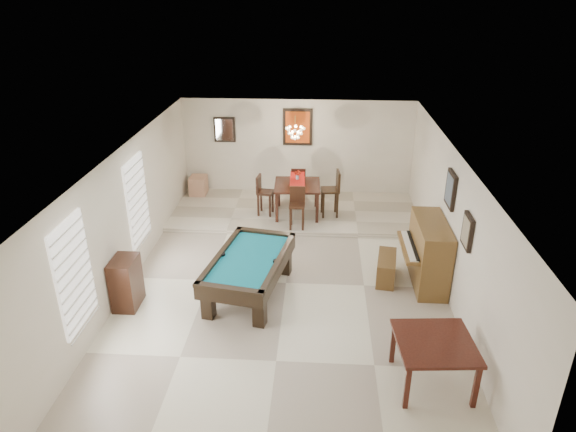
# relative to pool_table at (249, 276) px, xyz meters

# --- Properties ---
(ground_plane) EXTENTS (6.00, 9.00, 0.02)m
(ground_plane) POSITION_rel_pool_table_xyz_m (0.65, 0.40, -0.38)
(ground_plane) COLOR beige
(wall_back) EXTENTS (6.00, 0.04, 2.60)m
(wall_back) POSITION_rel_pool_table_xyz_m (0.65, 4.90, 0.93)
(wall_back) COLOR silver
(wall_back) RESTS_ON ground_plane
(wall_front) EXTENTS (6.00, 0.04, 2.60)m
(wall_front) POSITION_rel_pool_table_xyz_m (0.65, -4.10, 0.93)
(wall_front) COLOR silver
(wall_front) RESTS_ON ground_plane
(wall_left) EXTENTS (0.04, 9.00, 2.60)m
(wall_left) POSITION_rel_pool_table_xyz_m (-2.35, 0.40, 0.93)
(wall_left) COLOR silver
(wall_left) RESTS_ON ground_plane
(wall_right) EXTENTS (0.04, 9.00, 2.60)m
(wall_right) POSITION_rel_pool_table_xyz_m (3.65, 0.40, 0.93)
(wall_right) COLOR silver
(wall_right) RESTS_ON ground_plane
(ceiling) EXTENTS (6.00, 9.00, 0.04)m
(ceiling) POSITION_rel_pool_table_xyz_m (0.65, 0.40, 2.23)
(ceiling) COLOR white
(ceiling) RESTS_ON wall_back
(dining_step) EXTENTS (6.00, 2.50, 0.12)m
(dining_step) POSITION_rel_pool_table_xyz_m (0.65, 3.65, -0.31)
(dining_step) COLOR beige
(dining_step) RESTS_ON ground_plane
(window_left_front) EXTENTS (0.06, 1.00, 1.70)m
(window_left_front) POSITION_rel_pool_table_xyz_m (-2.32, -1.80, 1.03)
(window_left_front) COLOR white
(window_left_front) RESTS_ON wall_left
(window_left_rear) EXTENTS (0.06, 1.00, 1.70)m
(window_left_rear) POSITION_rel_pool_table_xyz_m (-2.32, 1.00, 1.03)
(window_left_rear) COLOR white
(window_left_rear) RESTS_ON wall_left
(pool_table) EXTENTS (1.59, 2.40, 0.74)m
(pool_table) POSITION_rel_pool_table_xyz_m (0.00, 0.00, 0.00)
(pool_table) COLOR black
(pool_table) RESTS_ON ground_plane
(square_table) EXTENTS (1.15, 1.15, 0.74)m
(square_table) POSITION_rel_pool_table_xyz_m (2.92, -2.16, 0.00)
(square_table) COLOR #35140D
(square_table) RESTS_ON ground_plane
(upright_piano) EXTENTS (0.85, 1.51, 1.26)m
(upright_piano) POSITION_rel_pool_table_xyz_m (3.20, 0.63, 0.26)
(upright_piano) COLOR brown
(upright_piano) RESTS_ON ground_plane
(piano_bench) EXTENTS (0.47, 0.92, 0.49)m
(piano_bench) POSITION_rel_pool_table_xyz_m (2.58, 0.68, -0.13)
(piano_bench) COLOR brown
(piano_bench) RESTS_ON ground_plane
(apothecary_chest) EXTENTS (0.41, 0.62, 0.93)m
(apothecary_chest) POSITION_rel_pool_table_xyz_m (-2.13, -0.51, 0.10)
(apothecary_chest) COLOR black
(apothecary_chest) RESTS_ON ground_plane
(dining_table) EXTENTS (1.12, 1.12, 0.90)m
(dining_table) POSITION_rel_pool_table_xyz_m (0.72, 3.39, 0.20)
(dining_table) COLOR black
(dining_table) RESTS_ON dining_step
(flower_vase) EXTENTS (0.14, 0.14, 0.22)m
(flower_vase) POSITION_rel_pool_table_xyz_m (0.72, 3.39, 0.76)
(flower_vase) COLOR #AC1F0E
(flower_vase) RESTS_ON dining_table
(dining_chair_south) EXTENTS (0.36, 0.36, 0.96)m
(dining_chair_south) POSITION_rel_pool_table_xyz_m (0.75, 2.63, 0.23)
(dining_chair_south) COLOR black
(dining_chair_south) RESTS_ON dining_step
(dining_chair_north) EXTENTS (0.37, 0.37, 0.97)m
(dining_chair_north) POSITION_rel_pool_table_xyz_m (0.71, 4.09, 0.24)
(dining_chair_north) COLOR black
(dining_chair_north) RESTS_ON dining_step
(dining_chair_west) EXTENTS (0.41, 0.41, 0.98)m
(dining_chair_west) POSITION_rel_pool_table_xyz_m (-0.05, 3.34, 0.24)
(dining_chair_west) COLOR black
(dining_chair_west) RESTS_ON dining_step
(dining_chair_east) EXTENTS (0.46, 0.46, 1.12)m
(dining_chair_east) POSITION_rel_pool_table_xyz_m (1.50, 3.37, 0.31)
(dining_chair_east) COLOR black
(dining_chair_east) RESTS_ON dining_step
(corner_bench) EXTENTS (0.42, 0.53, 0.47)m
(corner_bench) POSITION_rel_pool_table_xyz_m (-1.98, 4.54, -0.01)
(corner_bench) COLOR tan
(corner_bench) RESTS_ON dining_step
(chandelier) EXTENTS (0.44, 0.44, 0.60)m
(chandelier) POSITION_rel_pool_table_xyz_m (0.65, 3.60, 1.83)
(chandelier) COLOR #FFE5B2
(chandelier) RESTS_ON ceiling
(back_painting) EXTENTS (0.75, 0.06, 0.95)m
(back_painting) POSITION_rel_pool_table_xyz_m (0.65, 4.86, 1.53)
(back_painting) COLOR #D84C14
(back_painting) RESTS_ON wall_back
(back_mirror) EXTENTS (0.55, 0.06, 0.65)m
(back_mirror) POSITION_rel_pool_table_xyz_m (-1.25, 4.86, 1.43)
(back_mirror) COLOR white
(back_mirror) RESTS_ON wall_back
(right_picture_upper) EXTENTS (0.06, 0.55, 0.65)m
(right_picture_upper) POSITION_rel_pool_table_xyz_m (3.61, 0.70, 1.53)
(right_picture_upper) COLOR slate
(right_picture_upper) RESTS_ON wall_right
(right_picture_lower) EXTENTS (0.06, 0.45, 0.55)m
(right_picture_lower) POSITION_rel_pool_table_xyz_m (3.61, -0.60, 1.33)
(right_picture_lower) COLOR gray
(right_picture_lower) RESTS_ON wall_right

